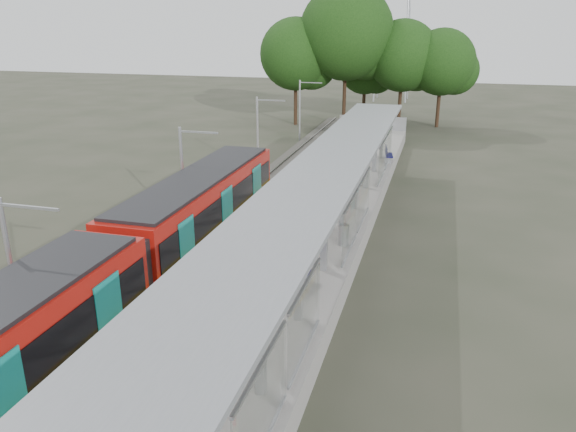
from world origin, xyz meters
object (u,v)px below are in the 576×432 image
(train, at_px, (118,270))
(info_pillar_far, at_px, (298,239))
(bench_mid, at_px, (298,274))
(bench_far, at_px, (388,154))
(litter_bin, at_px, (344,235))

(train, height_order, info_pillar_far, train)
(bench_mid, xyz_separation_m, bench_far, (1.19, 20.56, 0.06))
(bench_mid, distance_m, bench_far, 20.60)
(info_pillar_far, xyz_separation_m, litter_bin, (1.57, 1.82, -0.32))
(train, bearing_deg, litter_bin, 45.59)
(bench_mid, relative_size, info_pillar_far, 0.78)
(bench_mid, height_order, info_pillar_far, info_pillar_far)
(train, height_order, bench_mid, train)
(bench_far, height_order, info_pillar_far, info_pillar_far)
(litter_bin, bearing_deg, info_pillar_far, -130.71)
(train, relative_size, bench_far, 17.31)
(bench_far, relative_size, info_pillar_far, 0.87)
(bench_mid, relative_size, litter_bin, 1.52)
(info_pillar_far, bearing_deg, bench_far, 105.51)
(info_pillar_far, bearing_deg, bench_mid, -54.46)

